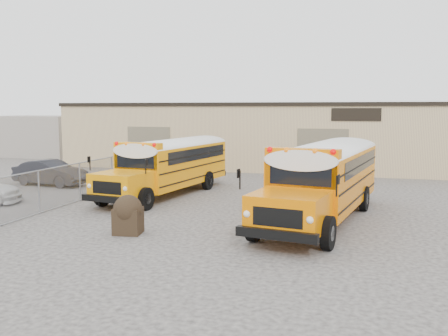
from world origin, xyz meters
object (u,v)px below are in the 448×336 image
(school_bus_left, at_px, (219,153))
(school_bus_right, at_px, (354,159))
(car_dark, at_px, (51,173))
(tarp_bundle, at_px, (128,214))

(school_bus_left, distance_m, school_bus_right, 8.65)
(school_bus_left, distance_m, car_dark, 9.73)
(school_bus_right, distance_m, tarp_bundle, 12.72)
(school_bus_left, xyz_separation_m, car_dark, (-8.32, -4.96, -0.91))
(school_bus_right, height_order, car_dark, school_bus_right)
(school_bus_right, relative_size, car_dark, 2.45)
(school_bus_right, relative_size, tarp_bundle, 7.80)
(tarp_bundle, bearing_deg, school_bus_right, 55.48)
(school_bus_left, height_order, school_bus_right, school_bus_right)
(tarp_bundle, bearing_deg, car_dark, 136.63)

